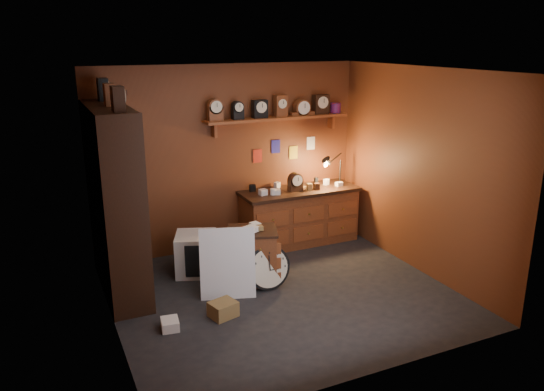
{
  "coord_description": "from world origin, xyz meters",
  "views": [
    {
      "loc": [
        -2.6,
        -5.31,
        3.04
      ],
      "look_at": [
        0.01,
        0.35,
        1.18
      ],
      "focal_mm": 35.0,
      "sensor_mm": 36.0,
      "label": 1
    }
  ],
  "objects": [
    {
      "name": "white_panel",
      "position": [
        -0.62,
        0.25,
        0.0
      ],
      "size": [
        0.69,
        0.38,
        0.88
      ],
      "primitive_type": "cube",
      "rotation": [
        -0.17,
        0.0,
        -0.31
      ],
      "color": "silver",
      "rests_on": "ground"
    },
    {
      "name": "mini_fridge",
      "position": [
        -0.77,
        1.06,
        0.27
      ],
      "size": [
        0.67,
        0.7,
        0.54
      ],
      "rotation": [
        0.0,
        0.0,
        -0.36
      ],
      "color": "silver",
      "rests_on": "ground"
    },
    {
      "name": "floor_box_c",
      "position": [
        -0.34,
        0.91,
        0.08
      ],
      "size": [
        0.25,
        0.21,
        0.17
      ],
      "primitive_type": "cube",
      "rotation": [
        0.0,
        0.0,
        0.12
      ],
      "color": "olive",
      "rests_on": "ground"
    },
    {
      "name": "shelving_unit",
      "position": [
        -1.79,
        0.98,
        1.25
      ],
      "size": [
        0.47,
        1.6,
        2.58
      ],
      "color": "black",
      "rests_on": "ground"
    },
    {
      "name": "floor_box_a",
      "position": [
        -0.85,
        -0.19,
        0.09
      ],
      "size": [
        0.34,
        0.31,
        0.18
      ],
      "primitive_type": "cube",
      "rotation": [
        0.0,
        0.0,
        0.27
      ],
      "color": "olive",
      "rests_on": "ground"
    },
    {
      "name": "big_round_clock",
      "position": [
        -0.09,
        0.24,
        0.28
      ],
      "size": [
        0.57,
        0.18,
        0.57
      ],
      "color": "black",
      "rests_on": "ground"
    },
    {
      "name": "floor_box_b",
      "position": [
        -1.47,
        -0.21,
        0.06
      ],
      "size": [
        0.21,
        0.25,
        0.11
      ],
      "primitive_type": "cube",
      "rotation": [
        0.0,
        0.0,
        -0.14
      ],
      "color": "white",
      "rests_on": "ground"
    },
    {
      "name": "room_shell",
      "position": [
        0.04,
        0.11,
        1.72
      ],
      "size": [
        4.02,
        3.62,
        2.71
      ],
      "color": "brown",
      "rests_on": "ground"
    },
    {
      "name": "floor",
      "position": [
        0.0,
        0.0,
        0.0
      ],
      "size": [
        4.0,
        4.0,
        0.0
      ],
      "primitive_type": "plane",
      "color": "black",
      "rests_on": "ground"
    },
    {
      "name": "workbench",
      "position": [
        0.99,
        1.47,
        0.47
      ],
      "size": [
        1.81,
        0.66,
        1.36
      ],
      "color": "brown",
      "rests_on": "ground"
    },
    {
      "name": "low_cabinet",
      "position": [
        -0.19,
        0.51,
        0.39
      ],
      "size": [
        0.76,
        0.71,
        0.8
      ],
      "rotation": [
        0.0,
        0.0,
        -0.35
      ],
      "color": "brown",
      "rests_on": "ground"
    }
  ]
}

